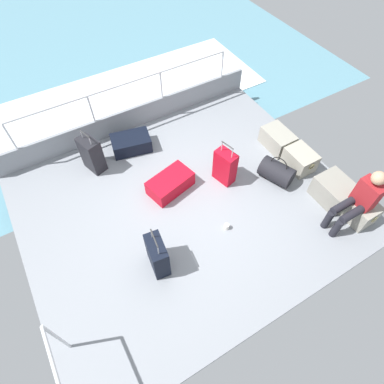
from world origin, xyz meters
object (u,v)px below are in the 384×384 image
Objects in this scene: cargo_crate_1 at (300,159)px; suitcase_0 at (225,167)px; cargo_crate_2 at (334,191)px; suitcase_2 at (92,154)px; suitcase_3 at (170,183)px; suitcase_1 at (157,255)px; duffel_bag at (277,172)px; cargo_crate_3 at (358,209)px; passenger_seated at (359,200)px; suitcase_4 at (131,143)px; cargo_crate_0 at (277,139)px; paper_cup at (227,227)px.

suitcase_0 is at bearing -108.17° from cargo_crate_1.
cargo_crate_1 is 0.88× the size of cargo_crate_2.
suitcase_3 is at bearing 40.00° from suitcase_2.
duffel_bag is at bearing 99.45° from suitcase_1.
suitcase_2 is 3.20m from duffel_bag.
cargo_crate_2 is at bearing -170.38° from cargo_crate_3.
cargo_crate_3 is 2.19m from suitcase_0.
suitcase_4 is at bearing -144.40° from passenger_seated.
cargo_crate_1 is at bearing -177.34° from cargo_crate_3.
suitcase_2 reaches higher than cargo_crate_2.
cargo_crate_1 is 2.34m from suitcase_3.
cargo_crate_1 is 1.32m from passenger_seated.
cargo_crate_0 reaches higher than suitcase_4.
cargo_crate_3 is 0.41m from passenger_seated.
cargo_crate_3 is 0.71× the size of suitcase_3.
cargo_crate_1 is 1.40m from suitcase_0.
suitcase_0 is 1.04m from paper_cup.
suitcase_0 is 1.27× the size of duffel_bag.
suitcase_1 is 1.02× the size of suitcase_4.
cargo_crate_1 is at bearing 60.02° from suitcase_2.
passenger_seated is at bearing 35.33° from suitcase_0.
cargo_crate_3 is 1.38m from duffel_bag.
cargo_crate_3 is (1.26, 0.06, 0.01)m from cargo_crate_1.
paper_cup is at bearing 18.52° from suitcase_3.
cargo_crate_3 is 0.56× the size of passenger_seated.
duffel_bag is (0.45, 0.77, -0.13)m from suitcase_0.
suitcase_2 is 2.62m from paper_cup.
suitcase_4 is (-1.33, -2.38, -0.04)m from cargo_crate_0.
cargo_crate_3 is 0.73× the size of suitcase_2.
suitcase_0 reaches higher than paper_cup.
cargo_crate_2 is 1.07× the size of cargo_crate_3.
suitcase_4 is (-2.36, 0.63, -0.16)m from suitcase_1.
duffel_bag is at bearing -87.85° from cargo_crate_1.
cargo_crate_1 is 0.82m from cargo_crate_2.
suitcase_1 is 1.22× the size of duffel_bag.
cargo_crate_0 is 0.81m from duffel_bag.
cargo_crate_0 is 0.60m from cargo_crate_1.
paper_cup is (-0.83, -1.90, -0.14)m from cargo_crate_3.
paper_cup is (0.41, -1.30, -0.13)m from duffel_bag.
duffel_bag reaches higher than suitcase_3.
duffel_bag reaches higher than cargo_crate_1.
suitcase_4 is at bearing -166.66° from paper_cup.
cargo_crate_2 is at bearing 0.10° from cargo_crate_0.
duffel_bag is (-0.80, -0.53, -0.01)m from cargo_crate_2.
suitcase_1 is (-0.83, -3.09, 0.11)m from cargo_crate_3.
cargo_crate_0 is at bearing -179.90° from cargo_crate_2.
cargo_crate_2 reaches higher than cargo_crate_0.
cargo_crate_0 is 0.59× the size of passenger_seated.
passenger_seated reaches higher than paper_cup.
paper_cup is (0.86, -0.52, -0.27)m from suitcase_0.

